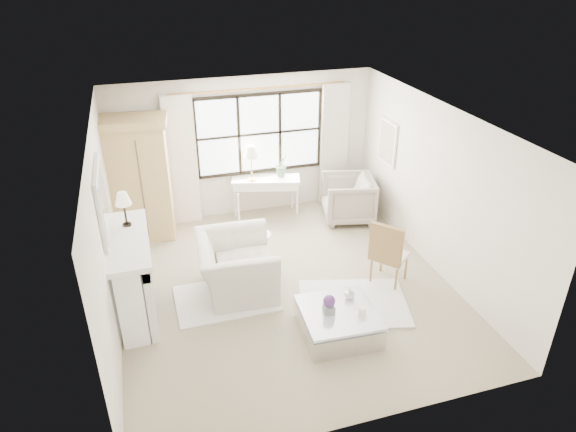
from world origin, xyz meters
name	(u,v)px	position (x,y,z in m)	size (l,w,h in m)	color
floor	(286,286)	(0.00, 0.00, 0.00)	(5.50, 5.50, 0.00)	tan
ceiling	(286,120)	(0.00, 0.00, 2.70)	(5.50, 5.50, 0.00)	white
wall_back	(244,147)	(0.00, 2.75, 1.35)	(5.00, 5.00, 0.00)	silver
wall_front	(365,330)	(0.00, -2.75, 1.35)	(5.00, 5.00, 0.00)	beige
wall_left	(105,235)	(-2.50, 0.00, 1.35)	(5.50, 5.50, 0.00)	silver
wall_right	(437,189)	(2.50, 0.00, 1.35)	(5.50, 5.50, 0.00)	silver
window_pane	(260,134)	(0.30, 2.73, 1.60)	(2.40, 0.02, 1.50)	white
window_frame	(260,134)	(0.30, 2.72, 1.60)	(2.50, 0.04, 1.50)	black
curtain_rod	(259,89)	(0.30, 2.67, 2.47)	(0.04, 0.04, 3.30)	#A57839
curtain_left	(182,162)	(-1.20, 2.65, 1.24)	(0.55, 0.10, 2.47)	white
curtain_right	(334,145)	(1.80, 2.65, 1.24)	(0.55, 0.10, 2.47)	beige
fireplace	(131,276)	(-2.27, 0.00, 0.65)	(0.58, 1.66, 1.26)	white
mirror_frame	(102,202)	(-2.47, 0.00, 1.84)	(0.05, 1.15, 0.95)	silver
mirror_glass	(104,201)	(-2.44, 0.00, 1.84)	(0.02, 1.00, 0.80)	silver
art_frame	(388,142)	(2.47, 1.70, 1.55)	(0.04, 0.62, 0.82)	white
art_canvas	(387,143)	(2.45, 1.70, 1.55)	(0.01, 0.52, 0.72)	#C4B298
mantel_lamp	(123,200)	(-2.23, 0.37, 1.65)	(0.22, 0.22, 0.51)	black
armoire	(141,178)	(-1.97, 2.31, 1.14)	(1.20, 0.84, 2.24)	tan
console_table	(266,197)	(0.33, 2.44, 0.40)	(1.37, 0.77, 0.80)	white
console_lamp	(251,153)	(0.05, 2.42, 1.36)	(0.28, 0.28, 0.69)	#B98C40
orchid_plant	(282,165)	(0.66, 2.45, 1.03)	(0.25, 0.20, 0.46)	#526C48
side_table	(259,243)	(-0.21, 0.86, 0.33)	(0.40, 0.40, 0.51)	silver
rug_left	(226,298)	(-0.96, -0.05, 0.01)	(1.50, 1.06, 0.03)	white
rug_right	(353,303)	(0.84, -0.72, 0.01)	(1.58, 1.19, 0.03)	silver
club_armchair	(236,266)	(-0.74, 0.17, 0.42)	(1.31, 1.14, 0.85)	beige
wingback_chair	(348,199)	(1.80, 1.84, 0.44)	(0.93, 0.96, 0.87)	#9F9386
french_chair	(388,265)	(1.58, -0.33, 0.31)	(0.68, 0.68, 1.08)	olive
coffee_table	(338,322)	(0.37, -1.26, 0.18)	(1.05, 1.05, 0.38)	silver
planter_box	(329,309)	(0.23, -1.25, 0.43)	(0.14, 0.14, 0.11)	slate
planter_flowers	(329,301)	(0.23, -1.25, 0.57)	(0.16, 0.16, 0.16)	#4E2A69
pillar_candle	(362,311)	(0.63, -1.42, 0.44)	(0.09, 0.09, 0.12)	white
coffee_vase	(349,294)	(0.62, -1.04, 0.46)	(0.15, 0.15, 0.16)	silver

